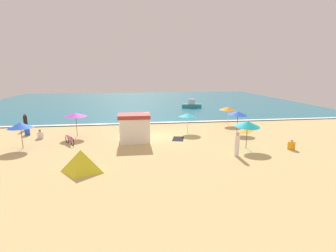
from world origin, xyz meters
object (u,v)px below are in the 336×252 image
object	(u,v)px
beach_umbrella_2	(238,113)
parked_bicycle	(70,140)
beach_umbrella_1	(188,115)
beach_umbrella_3	(247,124)
beach_umbrella_4	(228,109)
beach_tent	(81,161)
beachgoer_5	(27,131)
beach_umbrella_5	(76,115)
beachgoer_2	(40,135)
lifeguard_cabana	(134,128)
small_boat_0	(192,105)
beachgoer_0	(25,122)
beachgoer_3	(237,144)
beach_umbrella_0	(20,125)
beachgoer_4	(291,145)

from	to	relation	value
beach_umbrella_2	parked_bicycle	distance (m)	16.06
beach_umbrella_1	parked_bicycle	bearing A→B (deg)	-165.55
beach_umbrella_3	parked_bicycle	distance (m)	14.89
beach_umbrella_4	beach_tent	bearing A→B (deg)	-138.09
beachgoer_5	beach_umbrella_3	bearing A→B (deg)	-20.60
beach_umbrella_5	beachgoer_2	xyz separation A→B (m)	(-3.25, -0.36, -1.74)
lifeguard_cabana	small_boat_0	distance (m)	22.15
parked_bicycle	beachgoer_2	bearing A→B (deg)	141.91
parked_bicycle	small_boat_0	bearing A→B (deg)	52.40
beachgoer_5	small_boat_0	distance (m)	25.62
lifeguard_cabana	parked_bicycle	world-z (taller)	lifeguard_cabana
beachgoer_2	beachgoer_5	size ratio (longest dim) A/B	0.90
lifeguard_cabana	beachgoer_0	xyz separation A→B (m)	(-11.32, 6.41, -0.45)
beach_umbrella_2	small_boat_0	bearing A→B (deg)	91.85
beach_umbrella_3	beachgoer_2	bearing A→B (deg)	161.85
beachgoer_0	beachgoer_3	size ratio (longest dim) A/B	0.96
beach_umbrella_0	beach_umbrella_2	world-z (taller)	beach_umbrella_2
beachgoer_2	beachgoer_4	size ratio (longest dim) A/B	1.02
small_boat_0	beachgoer_4	bearing A→B (deg)	-83.78
beachgoer_4	beachgoer_5	distance (m)	24.09
beach_umbrella_5	beachgoer_5	xyz separation A→B (m)	(-4.90, 1.11, -1.69)
beach_tent	beachgoer_5	bearing A→B (deg)	123.14
beachgoer_2	beachgoer_4	bearing A→B (deg)	-17.32
beach_umbrella_3	beach_umbrella_4	world-z (taller)	beach_umbrella_3
beachgoer_3	beachgoer_2	bearing A→B (deg)	154.92
beach_umbrella_3	beach_umbrella_5	distance (m)	15.61
beachgoer_5	parked_bicycle	bearing A→B (deg)	-39.32
beach_tent	beachgoer_2	distance (m)	10.65
beachgoer_0	beachgoer_2	distance (m)	4.73
small_boat_0	beachgoer_3	bearing A→B (deg)	-95.46
beach_umbrella_1	beach_umbrella_3	bearing A→B (deg)	-59.85
beachgoer_0	small_boat_0	size ratio (longest dim) A/B	0.54
beach_umbrella_3	beach_umbrella_1	bearing A→B (deg)	120.15
beach_umbrella_1	beachgoer_0	world-z (taller)	beach_umbrella_1
beachgoer_3	small_boat_0	size ratio (longest dim) A/B	0.56
beach_umbrella_0	beach_umbrella_1	distance (m)	14.82
beach_umbrella_5	beachgoer_3	size ratio (longest dim) A/B	1.57
lifeguard_cabana	beach_umbrella_2	bearing A→B (deg)	11.25
beach_umbrella_5	small_boat_0	bearing A→B (deg)	48.19
beach_umbrella_5	beachgoer_2	size ratio (longest dim) A/B	3.41
beachgoer_3	beachgoer_5	world-z (taller)	beachgoer_3
beach_umbrella_3	beachgoer_2	xyz separation A→B (m)	(-17.60, 5.77, -1.69)
beachgoer_3	beachgoer_4	size ratio (longest dim) A/B	2.22
small_boat_0	beach_umbrella_1	bearing A→B (deg)	-104.44
beach_umbrella_0	beach_umbrella_5	world-z (taller)	beach_umbrella_5
beach_umbrella_1	beach_umbrella_2	bearing A→B (deg)	-8.85
beachgoer_0	beach_umbrella_0	bearing A→B (deg)	-72.00
beach_umbrella_1	beach_umbrella_2	xyz separation A→B (m)	(4.96, -0.77, 0.22)
beach_umbrella_0	beachgoer_0	bearing A→B (deg)	108.00
lifeguard_cabana	beach_umbrella_1	xyz separation A→B (m)	(5.39, 2.83, 0.52)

